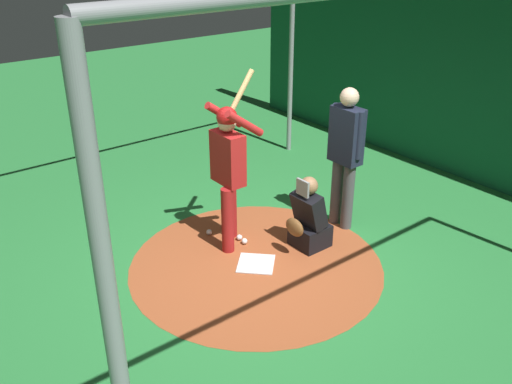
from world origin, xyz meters
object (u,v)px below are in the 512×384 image
Objects in this scene: home_plate at (256,264)px; batter at (229,163)px; catcher at (308,220)px; baseball_1 at (239,237)px; umpire at (345,151)px; baseball_0 at (209,232)px; baseball_2 at (244,241)px.

batter is (-0.06, -0.59, 1.07)m from home_plate.
catcher is 0.92m from baseball_1.
batter reaches higher than catcher.
batter is at bearing -20.11° from umpire.
batter reaches higher than home_plate.
catcher reaches higher than baseball_0.
home_plate is 0.45× the size of catcher.
baseball_2 is (-0.11, 0.14, -1.04)m from batter.
batter is 1.04m from baseball_1.
baseball_2 is (0.59, -0.52, -0.33)m from catcher.
umpire is 25.13× the size of baseball_2.
batter is 1.14× the size of umpire.
baseball_2 is at bearing 128.02° from batter.
baseball_1 is at bearing 165.93° from batter.
catcher is at bearing 174.76° from home_plate.
baseball_1 is (-0.18, -0.56, 0.03)m from home_plate.
batter is at bearing -51.98° from baseball_2.
baseball_1 is at bearing -107.25° from home_plate.
batter is 1.20m from catcher.
baseball_0 is 0.41m from baseball_1.
batter is 1.09m from baseball_0.
baseball_0 and baseball_1 have the same top height.
baseball_0 is 1.00× the size of baseball_2.
umpire reaches higher than baseball_1.
catcher is at bearing 129.63° from baseball_0.
baseball_1 is 1.00× the size of baseball_2.
batter is at bearing -95.51° from home_plate.
baseball_1 reaches higher than home_plate.
baseball_2 is at bearing 87.20° from baseball_1.
baseball_2 is at bearing -110.65° from home_plate.
baseball_0 is at bearing -70.43° from batter.
catcher is (-0.70, 0.66, -0.71)m from batter.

